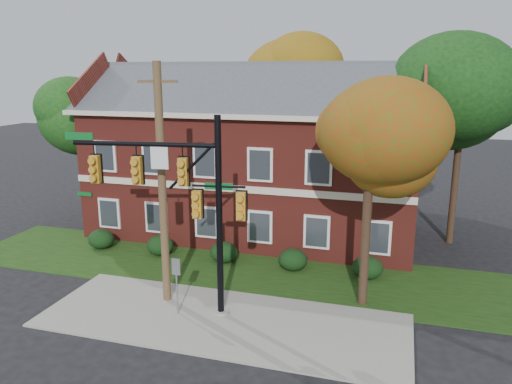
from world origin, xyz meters
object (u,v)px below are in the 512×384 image
(hedge_far_right, at_px, (368,268))
(tree_right_rear, at_px, (470,94))
(hedge_left, at_px, (160,245))
(apartment_building, at_px, (254,148))
(tree_near_right, at_px, (377,143))
(sign_post, at_px, (176,277))
(hedge_center, at_px, (224,252))
(tree_left_rear, at_px, (93,115))
(tree_far_rear, at_px, (305,77))
(utility_pole, at_px, (162,186))
(hedge_right, at_px, (293,260))
(hedge_far_left, at_px, (101,239))
(traffic_signal, at_px, (182,194))

(hedge_far_right, xyz_separation_m, tree_right_rear, (4.31, 6.11, 7.60))
(hedge_left, bearing_deg, apartment_building, 56.33)
(tree_near_right, relative_size, sign_post, 3.66)
(tree_right_rear, bearing_deg, hedge_center, -151.63)
(tree_right_rear, bearing_deg, tree_near_right, -114.58)
(tree_left_rear, bearing_deg, apartment_building, 6.54)
(tree_near_right, distance_m, tree_far_rear, 17.12)
(tree_left_rear, relative_size, utility_pole, 0.92)
(hedge_left, xyz_separation_m, hedge_right, (7.00, 0.00, 0.00))
(hedge_far_left, xyz_separation_m, tree_right_rear, (18.31, 6.11, 7.60))
(hedge_far_left, distance_m, hedge_center, 7.00)
(apartment_building, relative_size, sign_post, 8.01)
(hedge_center, bearing_deg, tree_far_rear, 84.15)
(tree_far_rear, bearing_deg, tree_near_right, -69.73)
(hedge_far_left, height_order, tree_right_rear, tree_right_rear)
(hedge_right, bearing_deg, tree_near_right, -37.28)
(hedge_center, relative_size, hedge_right, 1.00)
(traffic_signal, xyz_separation_m, utility_pole, (-1.17, 0.69, 0.07))
(sign_post, bearing_deg, hedge_left, 121.69)
(tree_right_rear, distance_m, tree_far_rear, 12.20)
(apartment_building, distance_m, hedge_left, 7.73)
(hedge_far_left, bearing_deg, utility_pole, -37.10)
(hedge_right, height_order, tree_left_rear, tree_left_rear)
(tree_near_right, height_order, tree_right_rear, tree_right_rear)
(hedge_far_right, distance_m, sign_post, 8.97)
(hedge_right, bearing_deg, tree_right_rear, 38.02)
(tree_left_rear, height_order, traffic_signal, tree_left_rear)
(tree_left_rear, relative_size, tree_right_rear, 0.84)
(apartment_building, xyz_separation_m, hedge_center, (0.00, -5.25, -4.46))
(sign_post, bearing_deg, hedge_far_left, 140.44)
(hedge_right, distance_m, utility_pole, 7.72)
(utility_pole, relative_size, sign_post, 4.12)
(hedge_far_left, height_order, tree_left_rear, tree_left_rear)
(tree_left_rear, distance_m, utility_pole, 12.70)
(hedge_far_right, xyz_separation_m, tree_near_right, (0.22, -2.83, 6.14))
(apartment_building, xyz_separation_m, utility_pole, (-0.79, -9.95, -0.08))
(hedge_center, height_order, tree_near_right, tree_near_right)
(hedge_far_left, height_order, hedge_far_right, same)
(hedge_right, height_order, traffic_signal, traffic_signal)
(hedge_left, relative_size, hedge_right, 1.00)
(tree_near_right, distance_m, traffic_signal, 7.53)
(apartment_building, height_order, utility_pole, apartment_building)
(tree_near_right, bearing_deg, tree_left_rear, 157.64)
(traffic_signal, bearing_deg, hedge_far_right, 31.51)
(hedge_far_right, relative_size, sign_post, 0.60)
(hedge_right, xyz_separation_m, traffic_signal, (-3.11, -5.39, 4.30))
(hedge_center, xyz_separation_m, traffic_signal, (0.39, -5.39, 4.30))
(hedge_left, height_order, hedge_right, same)
(hedge_left, relative_size, sign_post, 0.60)
(tree_near_right, xyz_separation_m, tree_left_rear, (-16.95, 6.97, 0.01))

